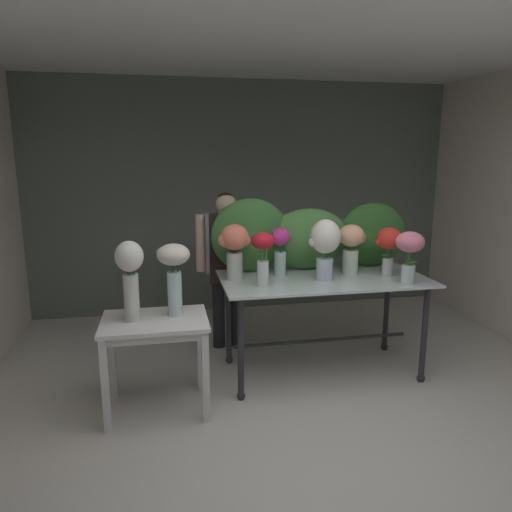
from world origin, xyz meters
name	(u,v)px	position (x,y,z in m)	size (l,w,h in m)	color
ground_plane	(276,363)	(0.00, 1.75, 0.00)	(7.72, 7.72, 0.00)	beige
wall_back	(244,198)	(0.00, 3.51, 1.38)	(5.20, 0.12, 2.76)	slate
ceiling_slab	(280,37)	(0.00, 1.75, 2.82)	(5.32, 3.63, 0.12)	silver
display_table_glass	(323,293)	(0.35, 1.51, 0.73)	(1.76, 0.89, 0.87)	silver
side_table_white	(155,332)	(-1.07, 1.15, 0.62)	(0.77, 0.57, 0.72)	white
florist	(227,254)	(-0.39, 2.25, 0.95)	(0.60, 0.24, 1.54)	#232328
foliage_backdrop	(311,237)	(0.33, 1.84, 1.17)	(1.83, 0.27, 0.66)	#387033
vase_peach_roses	(352,245)	(0.62, 1.59, 1.13)	(0.25, 0.22, 0.44)	silver
vase_magenta_peonies	(281,248)	(0.00, 1.66, 1.11)	(0.18, 0.16, 0.42)	silver
vase_crimson_anemones	(263,252)	(-0.22, 1.35, 1.14)	(0.19, 0.19, 0.43)	silver
vase_rosy_snapdragons	(409,250)	(0.96, 1.21, 1.15)	(0.24, 0.23, 0.43)	silver
vase_ivory_lilies	(325,244)	(0.32, 1.44, 1.18)	(0.27, 0.25, 0.51)	silver
vase_scarlet_stock	(389,244)	(0.91, 1.47, 1.15)	(0.23, 0.21, 0.42)	silver
vase_coral_carnations	(234,246)	(-0.41, 1.60, 1.15)	(0.28, 0.24, 0.47)	silver
vase_white_roses_tall	(130,274)	(-1.22, 1.15, 1.07)	(0.20, 0.20, 0.59)	silver
vase_cream_lisianthus_tall	(174,269)	(-0.91, 1.20, 1.08)	(0.24, 0.24, 0.54)	silver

